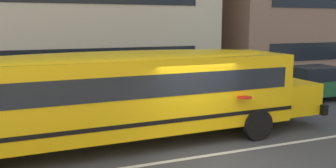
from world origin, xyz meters
name	(u,v)px	position (x,y,z in m)	size (l,w,h in m)	color
ground_plane	(206,156)	(0.00, 0.00, 0.00)	(400.00, 400.00, 0.00)	#424244
sidewalk_far	(136,102)	(0.00, 7.26, 0.01)	(120.00, 3.00, 0.01)	gray
lane_centreline	(206,156)	(0.00, 0.00, 0.00)	(110.00, 0.16, 0.01)	silver
school_bus	(127,90)	(-1.78, 1.79, 1.69)	(12.80, 3.04, 2.85)	yellow
parked_car_green_under_tree	(314,83)	(8.12, 4.57, 0.84)	(3.93, 1.95, 1.64)	#236038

